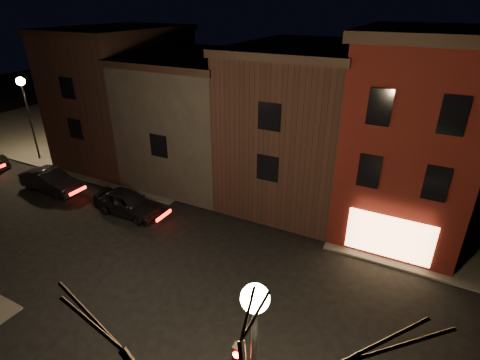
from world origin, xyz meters
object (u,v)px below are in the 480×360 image
(parked_car_a, at_px, (128,202))
(street_lamp_near, at_px, (254,338))
(street_lamp_far, at_px, (24,96))
(parked_car_b, at_px, (50,181))

(parked_car_a, bearing_deg, street_lamp_near, -125.13)
(street_lamp_near, distance_m, parked_car_a, 16.21)
(street_lamp_near, height_order, street_lamp_far, same)
(street_lamp_near, relative_size, parked_car_a, 1.44)
(parked_car_a, bearing_deg, street_lamp_far, 76.19)
(street_lamp_near, distance_m, street_lamp_far, 28.00)
(street_lamp_far, bearing_deg, parked_car_a, -14.15)
(street_lamp_far, distance_m, parked_car_b, 7.93)
(street_lamp_near, xyz_separation_m, street_lamp_far, (-25.20, 12.20, 0.00))
(parked_car_a, height_order, parked_car_b, parked_car_a)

